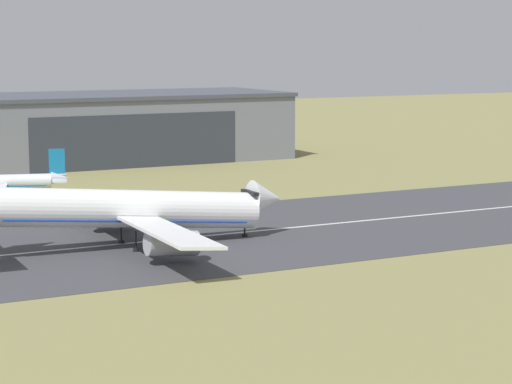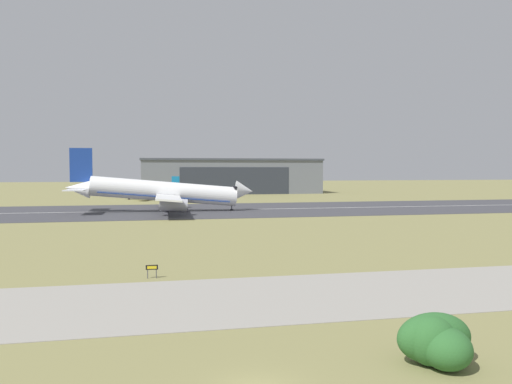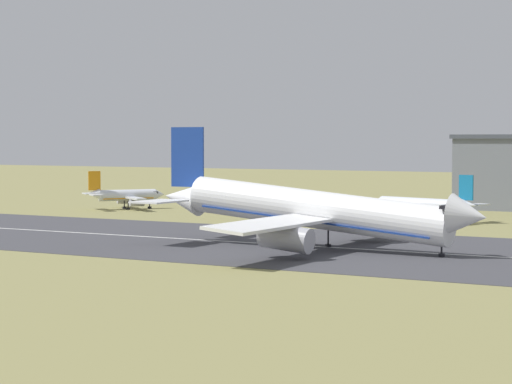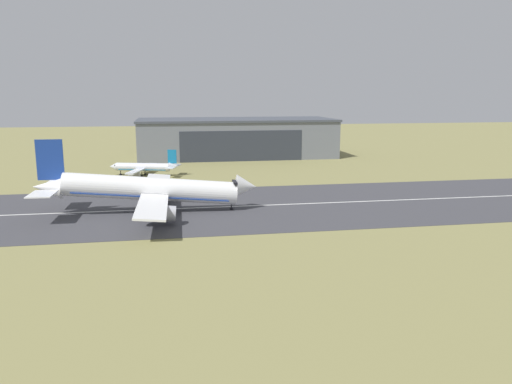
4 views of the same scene
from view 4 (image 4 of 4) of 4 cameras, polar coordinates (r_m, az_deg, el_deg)
ground_plane at (r=64.67m, az=-11.28°, el=-13.32°), size 754.03×754.03×0.00m
runway_strip at (r=118.89m, az=-10.76°, el=-1.96°), size 514.03×49.60×0.06m
runway_centreline at (r=118.88m, az=-10.76°, el=-1.94°), size 462.63×0.70×0.01m
hangar_building at (r=216.98m, az=-2.30°, el=6.24°), size 83.33×35.14×16.20m
airplane_landing at (r=115.26m, az=-12.01°, el=0.26°), size 49.97×51.54×16.96m
airplane_parked_centre at (r=169.20m, az=-12.71°, el=2.76°), size 24.06×23.59×8.76m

